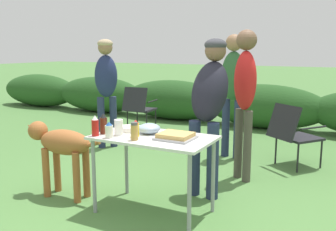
# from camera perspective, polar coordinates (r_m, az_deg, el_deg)

# --- Properties ---
(ground_plane) EXTENTS (60.00, 60.00, 0.00)m
(ground_plane) POSITION_cam_1_polar(r_m,az_deg,el_deg) (3.69, -2.14, -14.44)
(ground_plane) COLOR #4C7A3D
(shrub_hedge) EXTENTS (14.40, 0.90, 0.85)m
(shrub_hedge) POSITION_cam_1_polar(r_m,az_deg,el_deg) (7.49, 14.51, 1.37)
(shrub_hedge) COLOR #234C1E
(shrub_hedge) RESTS_ON ground
(folding_table) EXTENTS (1.10, 0.64, 0.74)m
(folding_table) POSITION_cam_1_polar(r_m,az_deg,el_deg) (3.46, -2.22, -4.42)
(folding_table) COLOR silver
(folding_table) RESTS_ON ground
(food_tray) EXTENTS (0.32, 0.28, 0.06)m
(food_tray) POSITION_cam_1_polar(r_m,az_deg,el_deg) (3.33, 1.15, -3.19)
(food_tray) COLOR #9E9EA3
(food_tray) RESTS_ON folding_table
(plate_stack) EXTENTS (0.21, 0.21, 0.05)m
(plate_stack) POSITION_cam_1_polar(r_m,az_deg,el_deg) (3.67, -5.75, -2.02)
(plate_stack) COLOR white
(plate_stack) RESTS_ON folding_table
(mixing_bowl) EXTENTS (0.21, 0.21, 0.10)m
(mixing_bowl) POSITION_cam_1_polar(r_m,az_deg,el_deg) (3.55, -2.89, -1.99)
(mixing_bowl) COLOR #99B2CC
(mixing_bowl) RESTS_ON folding_table
(paper_cup_stack) EXTENTS (0.08, 0.08, 0.15)m
(paper_cup_stack) POSITION_cam_1_polar(r_m,az_deg,el_deg) (3.50, -7.52, -1.80)
(paper_cup_stack) COLOR white
(paper_cup_stack) RESTS_ON folding_table
(mayo_bottle) EXTENTS (0.07, 0.07, 0.15)m
(mayo_bottle) POSITION_cam_1_polar(r_m,az_deg,el_deg) (3.41, -8.96, -2.23)
(mayo_bottle) COLOR silver
(mayo_bottle) RESTS_ON folding_table
(spice_jar) EXTENTS (0.07, 0.07, 0.16)m
(spice_jar) POSITION_cam_1_polar(r_m,az_deg,el_deg) (3.30, -5.16, -2.43)
(spice_jar) COLOR #B2893D
(spice_jar) RESTS_ON folding_table
(bbq_sauce_bottle) EXTENTS (0.07, 0.07, 0.20)m
(bbq_sauce_bottle) POSITION_cam_1_polar(r_m,az_deg,el_deg) (3.58, -9.80, -1.28)
(bbq_sauce_bottle) COLOR #562314
(bbq_sauce_bottle) RESTS_ON folding_table
(mustard_bottle) EXTENTS (0.06, 0.06, 0.16)m
(mustard_bottle) POSITION_cam_1_polar(r_m,az_deg,el_deg) (3.42, -4.94, -2.01)
(mustard_bottle) COLOR yellow
(mustard_bottle) RESTS_ON folding_table
(ketchup_bottle) EXTENTS (0.07, 0.07, 0.19)m
(ketchup_bottle) POSITION_cam_1_polar(r_m,az_deg,el_deg) (3.51, -11.04, -1.60)
(ketchup_bottle) COLOR red
(ketchup_bottle) RESTS_ON folding_table
(standing_person_in_red_jacket) EXTENTS (0.41, 0.52, 1.64)m
(standing_person_in_red_jacket) POSITION_cam_1_polar(r_m,az_deg,el_deg) (3.89, 6.31, 2.49)
(standing_person_in_red_jacket) COLOR #232D4C
(standing_person_in_red_jacket) RESTS_ON ground
(standing_person_with_beanie) EXTENTS (0.42, 0.43, 1.67)m
(standing_person_with_beanie) POSITION_cam_1_polar(r_m,az_deg,el_deg) (5.83, -9.40, 5.30)
(standing_person_with_beanie) COLOR #232D4C
(standing_person_with_beanie) RESTS_ON ground
(standing_person_in_olive_jacket) EXTENTS (0.37, 0.29, 1.73)m
(standing_person_in_olive_jacket) POSITION_cam_1_polar(r_m,az_deg,el_deg) (5.27, 9.86, 4.83)
(standing_person_in_olive_jacket) COLOR #232D4C
(standing_person_in_olive_jacket) RESTS_ON ground
(standing_person_in_gray_fleece) EXTENTS (0.38, 0.36, 1.74)m
(standing_person_in_gray_fleece) POSITION_cam_1_polar(r_m,az_deg,el_deg) (4.37, 11.64, 4.09)
(standing_person_in_gray_fleece) COLOR #4C473D
(standing_person_in_gray_fleece) RESTS_ON ground
(dog) EXTENTS (0.94, 0.31, 0.78)m
(dog) POSITION_cam_1_polar(r_m,az_deg,el_deg) (4.04, -16.01, -4.46)
(dog) COLOR #9E5B2D
(dog) RESTS_ON ground
(camp_chair_green_behind_table) EXTENTS (0.72, 0.75, 0.83)m
(camp_chair_green_behind_table) POSITION_cam_1_polar(r_m,az_deg,el_deg) (5.10, 18.51, -2.42)
(camp_chair_green_behind_table) COLOR #232328
(camp_chair_green_behind_table) RESTS_ON ground
(camp_chair_near_hedge) EXTENTS (0.52, 0.63, 0.83)m
(camp_chair_near_hedge) POSITION_cam_1_polar(r_m,az_deg,el_deg) (7.02, -4.45, 1.44)
(camp_chair_near_hedge) COLOR #232328
(camp_chair_near_hedge) RESTS_ON ground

